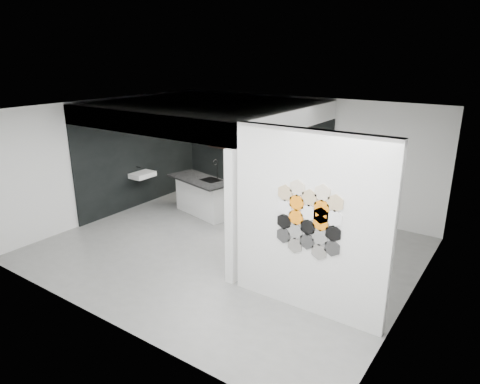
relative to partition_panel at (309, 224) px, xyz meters
name	(u,v)px	position (x,y,z in m)	size (l,w,h in m)	color
floor	(228,249)	(-2.23, 1.00, -1.40)	(7.00, 6.00, 0.01)	slate
partition_panel	(309,224)	(0.00, 0.00, 0.00)	(2.45, 0.15, 2.80)	silver
bay_clad_back	(254,156)	(-3.52, 3.97, -0.22)	(4.40, 0.04, 2.35)	black
bay_clad_left	(141,159)	(-5.70, 2.00, -0.22)	(0.04, 4.00, 2.35)	black
bulkhead	(206,112)	(-3.52, 2.00, 1.15)	(4.40, 4.00, 0.40)	silver
corner_column	(231,218)	(-1.41, 0.00, -0.22)	(0.16, 0.16, 2.35)	silver
fascia_beam	(140,123)	(-3.52, 0.08, 1.15)	(4.40, 0.16, 0.40)	silver
wall_basin	(143,175)	(-5.46, 1.80, -0.55)	(0.40, 0.60, 0.12)	silver
display_shelf	(255,153)	(-3.43, 3.87, -0.10)	(3.00, 0.15, 0.04)	black
kitchen_island	(203,196)	(-3.89, 2.26, -0.93)	(1.85, 1.14, 1.39)	silver
stockpot	(217,143)	(-4.66, 3.87, 0.01)	(0.21, 0.21, 0.17)	black
kettle	(298,156)	(-2.18, 3.87, -0.01)	(0.15, 0.15, 0.13)	black
glass_bowl	(301,157)	(-2.08, 3.87, -0.04)	(0.12, 0.12, 0.09)	gray
glass_vase	(302,156)	(-2.08, 3.87, -0.01)	(0.10, 0.10, 0.14)	gray
bottle_dark	(251,148)	(-3.56, 3.87, 0.00)	(0.06, 0.06, 0.15)	black
utensil_cup	(235,147)	(-4.06, 3.87, -0.03)	(0.09, 0.09, 0.11)	black
hex_tile_cluster	(309,220)	(0.03, -0.09, 0.10)	(1.04, 0.02, 1.16)	#2D2D2D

